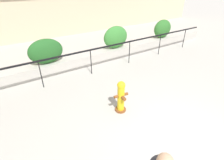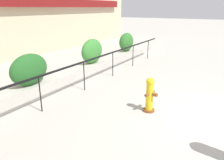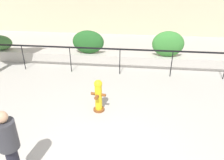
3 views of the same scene
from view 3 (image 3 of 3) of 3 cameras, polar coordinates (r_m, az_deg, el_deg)
The scene contains 7 objects.
planter_wall_low at distance 10.39m, azimuth 2.54°, elevation 5.42°, with size 18.00×0.70×0.50m, color #B7B2A8.
fence_railing_segment at distance 9.10m, azimuth 2.10°, elevation 7.43°, with size 15.00×0.05×1.15m.
hedge_bush_0 at distance 12.16m, azimuth -27.26°, elevation 8.69°, with size 1.25×0.70×0.71m, color #427538.
hedge_bush_1 at distance 10.36m, azimuth -6.23°, elevation 9.85°, with size 1.47×0.64×1.08m, color #235B23.
hedge_bush_2 at distance 10.20m, azimuth 14.43°, elevation 9.11°, with size 1.42×0.64×1.16m, color #387F33.
fire_hydrant at distance 6.79m, azimuth -3.57°, elevation -4.04°, with size 0.48×0.46×1.08m.
pedestrian at distance 4.89m, azimuth -25.38°, elevation -14.70°, with size 0.57×0.57×1.73m.
Camera 3 is at (0.67, -3.66, 4.02)m, focal length 35.00 mm.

